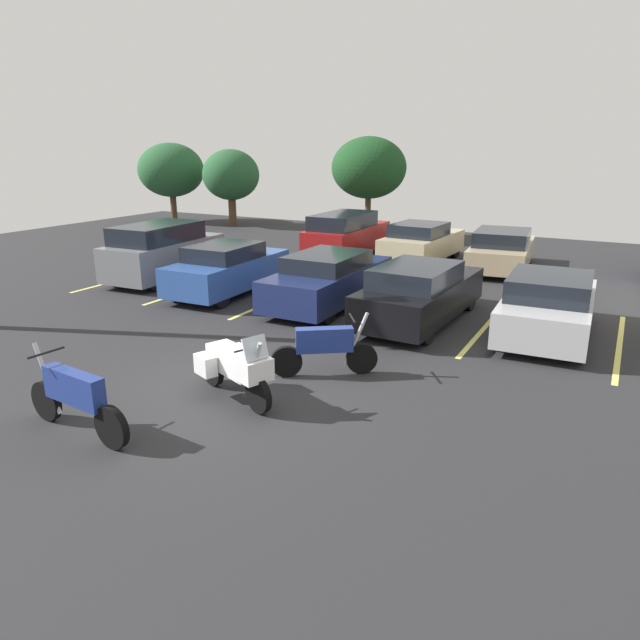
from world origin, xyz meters
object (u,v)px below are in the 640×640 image
Objects in this scene: motorcycle_third at (75,398)px; car_far_tan at (502,250)px; car_blue at (228,269)px; car_far_champagne at (422,243)px; car_silver at (548,306)px; motorcycle_touring at (236,366)px; car_grey at (163,252)px; car_navy at (329,279)px; motorcycle_second at (325,348)px; car_far_red at (346,235)px; car_black at (420,293)px.

motorcycle_third is 16.09m from car_far_tan.
car_far_champagne is (3.57, 7.47, -0.01)m from car_blue.
car_silver is at bearing -52.59° from car_far_champagne.
motorcycle_touring is 0.46× the size of car_grey.
car_far_champagne is at bearing 87.69° from car_navy.
motorcycle_second is at bearing 59.81° from motorcycle_third.
car_grey is at bearing 178.73° from car_silver.
car_grey reaches higher than car_silver.
motorcycle_third is 10.89m from car_grey.
motorcycle_second is 0.38× the size of car_far_red.
motorcycle_touring is 6.60m from car_navy.
car_black is at bearing -0.68° from car_blue.
car_navy is 0.99× the size of car_black.
motorcycle_second is 9.93m from car_grey.
car_far_red is 1.05× the size of car_far_champagne.
car_grey is 1.01× the size of car_blue.
car_silver is 7.61m from car_far_tan.
motorcycle_touring is 6.20m from car_black.
car_grey reaches higher than car_far_tan.
motorcycle_third is at bearing -108.43° from car_black.
car_navy is at bearing 116.68° from motorcycle_second.
car_blue reaches higher than car_navy.
car_far_red reaches higher than car_blue.
car_far_red is at bearing 111.79° from car_navy.
motorcycle_touring is 1.95m from motorcycle_second.
motorcycle_touring is at bearing -72.32° from car_far_red.
car_far_tan is at bearing 109.31° from car_silver.
motorcycle_second is 0.40× the size of car_grey.
car_blue is 0.89× the size of car_far_tan.
motorcycle_second is 0.37× the size of car_black.
car_far_red is 0.96× the size of car_far_tan.
car_grey is 0.99× the size of car_far_champagne.
car_silver is at bearing 53.03° from motorcycle_second.
car_blue reaches higher than motorcycle_touring.
car_silver is 0.99× the size of car_far_champagne.
car_far_champagne is (0.29, 7.18, 0.01)m from car_navy.
motorcycle_touring is 0.42× the size of car_black.
car_far_red is at bearing -176.48° from car_far_tan.
car_silver is (4.32, 6.38, 0.10)m from motorcycle_touring.
car_black is at bearing 84.04° from motorcycle_second.
car_blue reaches higher than motorcycle_second.
car_black is (9.09, -0.58, -0.19)m from car_grey.
motorcycle_second is 0.37× the size of car_navy.
car_blue reaches higher than car_far_champagne.
car_navy is (3.28, 0.29, -0.02)m from car_blue.
car_silver is (3.03, 0.32, -0.02)m from car_black.
car_far_tan is at bearing 82.43° from motorcycle_touring.
motorcycle_second is at bearing -63.32° from car_navy.
motorcycle_third is at bearing -68.26° from car_blue.
car_silver reaches higher than motorcycle_second.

